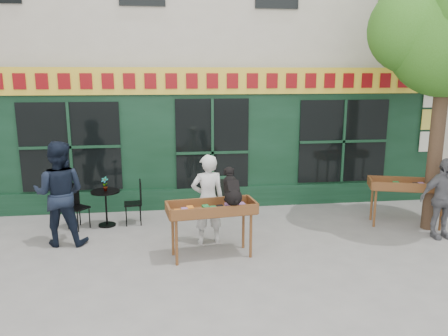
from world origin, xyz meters
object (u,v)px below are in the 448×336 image
(man_right, at_px, (442,198))
(man_left, at_px, (60,193))
(book_cart_center, at_px, (211,212))
(book_cart_right, at_px, (407,188))
(bistro_table, at_px, (106,201))
(dog, at_px, (232,185))
(woman, at_px, (208,199))

(man_right, bearing_deg, man_left, 172.51)
(man_left, bearing_deg, man_right, 179.76)
(book_cart_center, distance_m, book_cart_right, 4.37)
(book_cart_right, relative_size, bistro_table, 2.13)
(book_cart_right, height_order, bistro_table, book_cart_right)
(book_cart_right, distance_m, man_right, 0.81)
(man_right, height_order, man_left, man_left)
(man_right, relative_size, man_left, 0.81)
(dog, bearing_deg, book_cart_center, 164.90)
(woman, bearing_deg, dog, 109.60)
(dog, height_order, man_left, man_left)
(book_cart_center, height_order, woman, woman)
(book_cart_center, height_order, man_right, man_right)
(dog, distance_m, man_left, 3.26)
(woman, distance_m, book_cart_right, 4.26)
(bistro_table, xyz_separation_m, man_left, (-0.70, -0.90, 0.44))
(dog, bearing_deg, bistro_table, 134.28)
(dog, bearing_deg, man_right, -1.92)
(book_cart_right, bearing_deg, man_right, -50.63)
(dog, distance_m, book_cart_right, 4.07)
(bistro_table, bearing_deg, dog, -38.75)
(dog, bearing_deg, book_cart_right, 9.11)
(book_cart_right, distance_m, bistro_table, 6.33)
(book_cart_center, relative_size, book_cart_right, 0.97)
(book_cart_center, relative_size, man_left, 0.79)
(man_right, bearing_deg, bistro_table, 164.35)
(book_cart_right, xyz_separation_m, man_left, (-6.97, -0.11, 0.16))
(man_left, bearing_deg, book_cart_right, -174.31)
(woman, bearing_deg, book_cart_center, 83.03)
(woman, xyz_separation_m, man_left, (-2.73, 0.31, 0.13))
(book_cart_center, distance_m, woman, 0.65)
(book_cart_right, xyz_separation_m, bistro_table, (-6.27, 0.79, -0.28))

